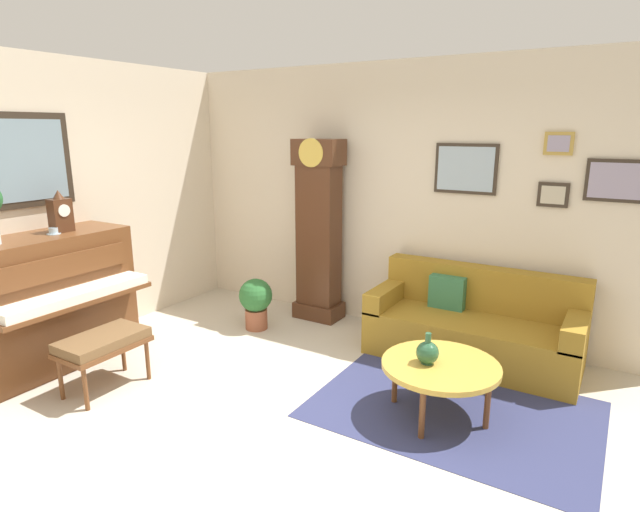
% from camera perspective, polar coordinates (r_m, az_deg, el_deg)
% --- Properties ---
extents(ground_plane, '(6.40, 6.00, 0.10)m').
position_cam_1_polar(ground_plane, '(4.07, -6.61, -18.51)').
color(ground_plane, beige).
extents(wall_left, '(0.13, 4.90, 2.80)m').
position_cam_1_polar(wall_left, '(5.50, -29.15, 4.70)').
color(wall_left, beige).
rests_on(wall_left, ground_plane).
extents(wall_back, '(5.30, 0.13, 2.80)m').
position_cam_1_polar(wall_back, '(5.56, 8.50, 6.34)').
color(wall_back, beige).
rests_on(wall_back, ground_plane).
extents(area_rug, '(2.10, 1.50, 0.01)m').
position_cam_1_polar(area_rug, '(4.30, 14.55, -16.12)').
color(area_rug, navy).
rests_on(area_rug, ground_plane).
extents(piano, '(0.87, 1.44, 1.22)m').
position_cam_1_polar(piano, '(5.26, -27.80, -4.41)').
color(piano, brown).
rests_on(piano, ground_plane).
extents(piano_bench, '(0.42, 0.70, 0.48)m').
position_cam_1_polar(piano_bench, '(4.65, -22.94, -8.95)').
color(piano_bench, brown).
rests_on(piano_bench, ground_plane).
extents(grandfather_clock, '(0.52, 0.34, 2.03)m').
position_cam_1_polar(grandfather_clock, '(5.74, -0.14, 2.27)').
color(grandfather_clock, '#4C2B19').
rests_on(grandfather_clock, ground_plane).
extents(couch, '(1.90, 0.80, 0.84)m').
position_cam_1_polar(couch, '(5.09, 16.65, -7.52)').
color(couch, olive).
rests_on(couch, ground_plane).
extents(coffee_table, '(0.88, 0.88, 0.43)m').
position_cam_1_polar(coffee_table, '(4.03, 13.23, -11.89)').
color(coffee_table, gold).
rests_on(coffee_table, ground_plane).
extents(mantel_clock, '(0.13, 0.18, 0.38)m').
position_cam_1_polar(mantel_clock, '(5.20, -26.85, 4.26)').
color(mantel_clock, '#4C2B19').
rests_on(mantel_clock, piano).
extents(teacup, '(0.12, 0.12, 0.06)m').
position_cam_1_polar(teacup, '(5.14, -27.46, 2.42)').
color(teacup, '#ADC6D6').
rests_on(teacup, piano).
extents(green_jug, '(0.17, 0.17, 0.24)m').
position_cam_1_polar(green_jug, '(3.96, 11.84, -10.42)').
color(green_jug, '#234C33').
rests_on(green_jug, coffee_table).
extents(potted_plant, '(0.36, 0.36, 0.56)m').
position_cam_1_polar(potted_plant, '(5.61, -7.14, -4.90)').
color(potted_plant, '#935138').
rests_on(potted_plant, ground_plane).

